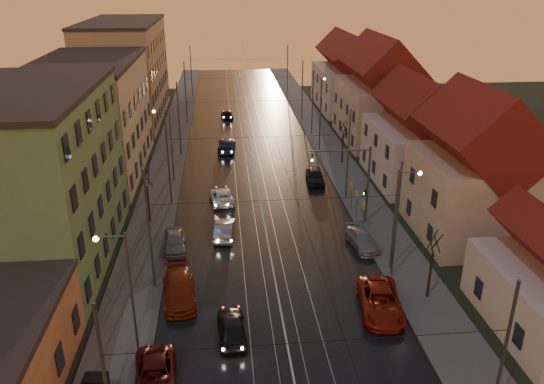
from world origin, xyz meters
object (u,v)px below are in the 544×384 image
object	(u,v)px
traffic_light_mast	(357,175)
street_lamp_3	(315,100)
driving_car_1	(224,230)
parked_right_1	(362,240)
street_lamp_1	(399,210)
parked_right_2	(315,176)
driving_car_3	(227,145)
street_lamp_2	(168,138)
parked_left_2	(179,290)
parked_left_1	(155,376)
parked_left_3	(175,241)
street_lamp_0	(125,283)
driving_car_0	(232,327)
parked_right_0	(381,301)
driving_car_4	(227,114)
driving_car_2	(222,196)

from	to	relation	value
traffic_light_mast	street_lamp_3	bearing A→B (deg)	87.73
driving_car_1	parked_right_1	size ratio (longest dim) A/B	0.95
street_lamp_1	parked_right_2	world-z (taller)	street_lamp_1
traffic_light_mast	driving_car_3	distance (m)	24.92
street_lamp_2	parked_left_2	world-z (taller)	street_lamp_2
traffic_light_mast	parked_right_1	world-z (taller)	traffic_light_mast
street_lamp_1	traffic_light_mast	xyz separation A→B (m)	(-1.11, 8.00, -0.29)
street_lamp_1	parked_left_1	bearing A→B (deg)	-147.14
traffic_light_mast	parked_left_3	distance (m)	16.41
street_lamp_0	street_lamp_2	bearing A→B (deg)	90.00
street_lamp_0	driving_car_1	distance (m)	16.08
driving_car_0	parked_left_2	xyz separation A→B (m)	(-3.47, 4.36, 0.06)
street_lamp_1	parked_right_2	size ratio (longest dim) A/B	1.82
street_lamp_2	traffic_light_mast	xyz separation A→B (m)	(17.10, -12.00, -0.29)
parked_right_0	parked_right_1	size ratio (longest dim) A/B	1.28
parked_left_2	street_lamp_2	bearing A→B (deg)	89.85
driving_car_3	parked_left_2	bearing A→B (deg)	86.60
driving_car_3	driving_car_4	bearing A→B (deg)	-87.97
street_lamp_2	driving_car_0	distance (m)	27.82
traffic_light_mast	driving_car_0	distance (m)	19.07
street_lamp_2	driving_car_2	xyz separation A→B (m)	(5.36, -6.13, -4.26)
driving_car_1	parked_right_0	world-z (taller)	parked_right_0
street_lamp_1	driving_car_2	distance (m)	19.38
street_lamp_0	driving_car_1	bearing A→B (deg)	69.15
driving_car_1	driving_car_2	world-z (taller)	driving_car_1
street_lamp_3	driving_car_2	world-z (taller)	street_lamp_3
parked_left_1	parked_left_2	bearing A→B (deg)	79.71
parked_left_1	driving_car_4	bearing A→B (deg)	80.02
traffic_light_mast	driving_car_1	xyz separation A→B (m)	(-11.57, -1.49, -3.90)
parked_right_1	parked_left_1	bearing A→B (deg)	-143.04
traffic_light_mast	parked_right_1	distance (m)	5.87
street_lamp_2	parked_right_2	size ratio (longest dim) A/B	1.82
street_lamp_3	parked_right_0	world-z (taller)	street_lamp_3
street_lamp_1	parked_left_3	bearing A→B (deg)	164.38
street_lamp_0	driving_car_0	xyz separation A→B (m)	(5.81, 1.12, -4.18)
street_lamp_2	traffic_light_mast	distance (m)	20.89
street_lamp_3	parked_right_2	world-z (taller)	street_lamp_3
street_lamp_1	parked_left_1	size ratio (longest dim) A/B	1.66
parked_right_2	parked_left_1	bearing A→B (deg)	-112.70
street_lamp_0	parked_right_0	size ratio (longest dim) A/B	1.40
street_lamp_3	driving_car_1	xyz separation A→B (m)	(-12.68, -29.49, -4.19)
driving_car_4	parked_right_2	xyz separation A→B (m)	(8.85, -27.96, 0.11)
parked_left_1	parked_right_2	world-z (taller)	parked_right_2
street_lamp_3	parked_left_1	size ratio (longest dim) A/B	1.66
street_lamp_2	driving_car_2	size ratio (longest dim) A/B	1.78
parked_left_1	street_lamp_3	bearing A→B (deg)	65.33
street_lamp_1	street_lamp_0	bearing A→B (deg)	-156.28
street_lamp_2	parked_right_1	size ratio (longest dim) A/B	1.80
traffic_light_mast	parked_right_0	xyz separation A→B (m)	(-1.46, -13.19, -3.81)
street_lamp_3	parked_left_1	world-z (taller)	street_lamp_3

